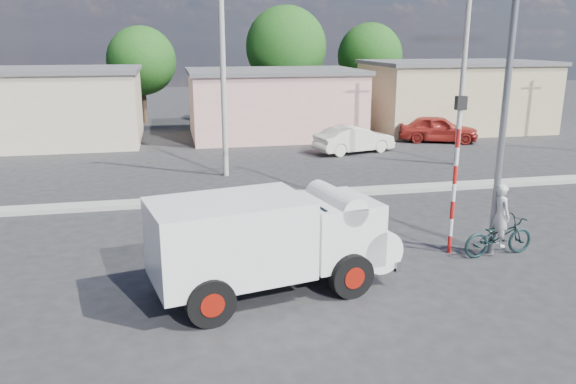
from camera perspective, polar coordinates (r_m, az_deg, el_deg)
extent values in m
plane|color=#252528|center=(14.00, 7.09, -9.30)|extent=(120.00, 120.00, 0.00)
cube|color=#99968E|center=(21.24, 0.15, -0.32)|extent=(40.00, 0.80, 0.16)
cylinder|color=black|center=(11.95, -7.87, -11.05)|extent=(1.10, 0.52, 1.05)
cylinder|color=#9E160B|center=(11.95, -7.87, -11.05)|extent=(0.58, 0.45, 0.52)
cylinder|color=black|center=(13.72, -10.26, -7.56)|extent=(1.10, 0.52, 1.05)
cylinder|color=#9E160B|center=(13.72, -10.26, -7.56)|extent=(0.58, 0.45, 0.52)
cylinder|color=black|center=(13.15, 6.44, -8.44)|extent=(1.10, 0.52, 1.05)
cylinder|color=#9E160B|center=(13.15, 6.44, -8.44)|extent=(0.58, 0.45, 0.52)
cylinder|color=black|center=(14.79, 2.50, -5.61)|extent=(1.10, 0.52, 1.05)
cylinder|color=#9E160B|center=(14.79, 2.50, -5.61)|extent=(0.58, 0.45, 0.52)
cube|color=black|center=(13.25, -2.30, -7.80)|extent=(4.57, 2.14, 0.17)
cube|color=white|center=(12.66, -5.98, -4.71)|extent=(3.82, 2.78, 1.77)
cube|color=white|center=(13.71, 4.77, -3.73)|extent=(2.10, 2.28, 1.49)
cylinder|color=white|center=(14.25, 7.62, -4.91)|extent=(1.44, 2.14, 1.05)
cylinder|color=white|center=(13.51, 4.83, -1.04)|extent=(1.07, 2.06, 0.67)
cube|color=silver|center=(14.58, 8.86, -6.10)|extent=(0.56, 2.04, 0.27)
cube|color=black|center=(13.28, 2.27, -2.36)|extent=(0.42, 1.61, 0.67)
imported|color=#152929|center=(16.52, 20.59, -4.24)|extent=(2.16, 0.91, 1.11)
imported|color=silver|center=(16.42, 20.69, -3.21)|extent=(0.47, 0.66, 1.73)
imported|color=white|center=(29.77, 6.76, 5.34)|extent=(4.52, 2.55, 1.41)
imported|color=maroon|center=(33.86, 15.00, 6.23)|extent=(4.84, 3.32, 1.53)
cylinder|color=red|center=(16.40, 16.09, -5.10)|extent=(0.11, 0.11, 0.50)
cylinder|color=white|center=(16.24, 16.22, -3.45)|extent=(0.11, 0.11, 0.50)
cylinder|color=red|center=(16.09, 16.35, -1.76)|extent=(0.11, 0.11, 0.50)
cylinder|color=white|center=(15.96, 16.48, -0.05)|extent=(0.11, 0.11, 0.50)
cylinder|color=red|center=(15.84, 16.62, 1.70)|extent=(0.11, 0.11, 0.50)
cylinder|color=white|center=(15.74, 16.76, 3.47)|extent=(0.11, 0.11, 0.50)
cylinder|color=red|center=(15.65, 16.90, 5.26)|extent=(0.11, 0.11, 0.50)
cylinder|color=white|center=(15.57, 17.04, 7.07)|extent=(0.11, 0.11, 0.50)
cube|color=black|center=(15.52, 17.16, 8.64)|extent=(0.28, 0.18, 0.36)
cylinder|color=slate|center=(15.80, 21.33, 9.55)|extent=(0.18, 0.18, 9.00)
cube|color=beige|center=(35.08, -24.78, 7.69)|extent=(12.00, 7.00, 4.00)
cube|color=#59595B|center=(34.92, -25.17, 11.13)|extent=(12.30, 7.30, 0.24)
cube|color=#D79F94|center=(34.80, -1.45, 8.86)|extent=(10.00, 7.00, 3.80)
cube|color=#59595B|center=(34.63, -1.47, 12.18)|extent=(10.30, 7.30, 0.24)
cube|color=tan|center=(38.78, 16.50, 9.21)|extent=(11.00, 7.00, 4.20)
cube|color=#59595B|center=(38.63, 16.75, 12.48)|extent=(11.30, 7.30, 0.24)
cylinder|color=#38281E|center=(41.25, -14.42, 9.17)|extent=(0.36, 0.36, 3.47)
sphere|color=#25651E|center=(41.07, -14.67, 12.78)|extent=(4.71, 4.71, 4.71)
cylinder|color=#38281E|center=(41.02, -0.21, 10.12)|extent=(0.36, 0.36, 4.20)
sphere|color=#25651E|center=(40.86, -0.22, 14.53)|extent=(5.70, 5.70, 5.70)
cylinder|color=#38281E|center=(44.88, 8.18, 10.06)|extent=(0.36, 0.36, 3.64)
sphere|color=#25651E|center=(44.72, 8.32, 13.54)|extent=(4.94, 4.94, 4.94)
cylinder|color=#99968E|center=(24.18, -6.59, 10.93)|extent=(0.24, 0.24, 8.00)
cylinder|color=#99968E|center=(27.49, 17.32, 10.87)|extent=(0.24, 0.24, 8.00)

